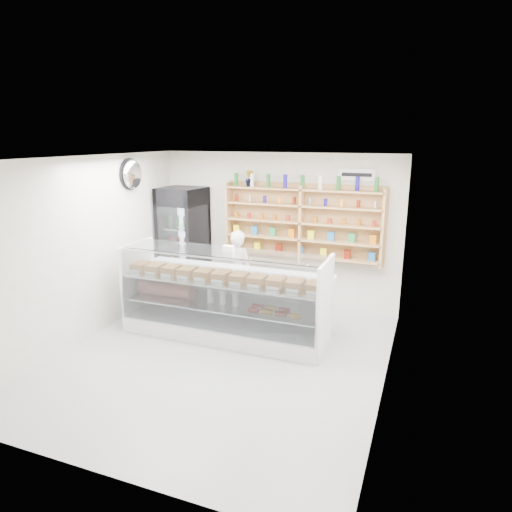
% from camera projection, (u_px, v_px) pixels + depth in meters
% --- Properties ---
extents(room, '(5.00, 5.00, 5.00)m').
position_uv_depth(room, '(219.00, 264.00, 6.16)').
color(room, '#9D9DA2').
rests_on(room, ground).
extents(display_counter, '(3.22, 0.96, 1.40)m').
position_uv_depth(display_counter, '(225.00, 313.00, 7.17)').
color(display_counter, white).
rests_on(display_counter, floor).
extents(shop_worker, '(0.62, 0.49, 1.51)m').
position_uv_depth(shop_worker, '(239.00, 272.00, 8.05)').
color(shop_worker, silver).
rests_on(shop_worker, floor).
extents(drinks_cooler, '(0.84, 0.82, 2.15)m').
position_uv_depth(drinks_cooler, '(184.00, 243.00, 8.76)').
color(drinks_cooler, black).
rests_on(drinks_cooler, floor).
extents(wall_shelving, '(2.84, 0.28, 1.33)m').
position_uv_depth(wall_shelving, '(301.00, 223.00, 8.05)').
color(wall_shelving, tan).
rests_on(wall_shelving, back_wall).
extents(potted_plant, '(0.19, 0.16, 0.30)m').
position_uv_depth(potted_plant, '(250.00, 178.00, 8.20)').
color(potted_plant, '#1E6626').
rests_on(potted_plant, wall_shelving).
extents(security_mirror, '(0.15, 0.50, 0.50)m').
position_uv_depth(security_mirror, '(133.00, 174.00, 7.73)').
color(security_mirror, silver).
rests_on(security_mirror, left_wall).
extents(wall_sign, '(0.62, 0.03, 0.20)m').
position_uv_depth(wall_sign, '(357.00, 175.00, 7.64)').
color(wall_sign, white).
rests_on(wall_sign, back_wall).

